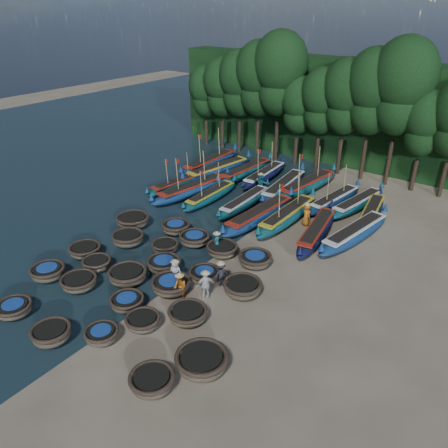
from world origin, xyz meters
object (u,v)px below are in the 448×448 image
Objects in this scene: coracle_22 at (195,238)px; long_boat_15 at (334,200)px; coracle_24 at (255,259)px; coracle_10 at (85,250)px; coracle_17 at (164,264)px; coracle_21 at (176,227)px; long_boat_8 at (355,233)px; fisherman_4 at (206,284)px; long_boat_10 at (218,170)px; long_boat_17 at (371,213)px; coracle_11 at (97,263)px; coracle_20 at (133,220)px; long_boat_4 at (245,202)px; long_boat_11 at (245,171)px; long_boat_13 at (284,186)px; coracle_18 at (205,274)px; long_boat_16 at (358,203)px; fisherman_0 at (175,270)px; coracle_3 at (102,334)px; coracle_16 at (165,246)px; long_boat_1 at (179,183)px; coracle_14 at (188,314)px; fisherman_3 at (221,273)px; coracle_7 at (127,301)px; long_boat_3 at (211,195)px; long_boat_9 at (210,163)px; coracle_5 at (48,272)px; long_boat_6 at (288,215)px; fisherman_5 at (261,183)px; coracle_12 at (128,275)px; coracle_1 at (14,308)px; coracle_2 at (51,333)px; coracle_13 at (171,285)px; fisherman_2 at (180,286)px; coracle_6 at (79,282)px; coracle_8 at (143,321)px; coracle_15 at (128,238)px; coracle_23 at (222,249)px; long_boat_14 at (307,185)px; long_boat_12 at (264,175)px; long_boat_2 at (192,189)px; coracle_9 at (202,361)px.

long_boat_15 is at bearing 66.52° from coracle_22.
coracle_10 is at bearing -149.53° from coracle_24.
coracle_17 is 0.96× the size of coracle_21.
long_boat_8 is 12.04m from fisherman_4.
long_boat_10 is 14.92m from long_boat_17.
coracle_20 is (-2.53, 5.34, 0.06)m from coracle_11.
long_boat_15 is (5.60, 4.65, 0.01)m from long_boat_4.
long_boat_13 is at bearing -10.58° from long_boat_11.
fisherman_4 reaches higher than coracle_18.
fisherman_0 reaches higher than long_boat_16.
coracle_22 reaches higher than coracle_3.
coracle_16 is 10.76m from long_boat_1.
coracle_16 is at bearing -109.65° from long_boat_16.
coracle_11 reaches higher than coracle_16.
coracle_14 is 18.46m from long_boat_16.
coracle_7 is at bearing -2.14° from fisherman_3.
long_boat_3 is at bearing 83.99° from coracle_10.
long_boat_9 is (-8.46, 12.44, 0.16)m from coracle_22.
coracle_5 is 7.77m from coracle_20.
long_boat_3 is at bearing -177.36° from long_boat_6.
coracle_14 is 1.20× the size of fisherman_3.
long_boat_1 is 7.20m from fisherman_5.
long_boat_11 is 9.46m from long_boat_15.
long_boat_9 reaches higher than coracle_12.
coracle_1 is 0.72× the size of coracle_12.
coracle_13 reaches higher than coracle_2.
fisherman_5 is at bearing 131.46° from fisherman_2.
long_boat_10 reaches higher than coracle_17.
long_boat_11 is 4.95m from long_boat_13.
coracle_13 is at bearing 10.87° from coracle_11.
fisherman_2 reaches higher than coracle_13.
long_boat_1 is (-8.95, 14.16, 0.11)m from coracle_7.
fisherman_2 is (3.32, -5.17, 0.43)m from coracle_22.
coracle_6 is 21.82m from long_boat_16.
long_boat_1 is at bearing 126.17° from coracle_8.
coracle_15 is 11.76m from long_boat_6.
coracle_23 is 9.39m from long_boat_8.
coracle_10 is 0.25× the size of long_boat_14.
fisherman_3 reaches higher than coracle_22.
long_boat_11 reaches higher than coracle_7.
coracle_7 is 8.36m from coracle_24.
coracle_3 is 7.45m from fisherman_3.
long_boat_4 is 0.95× the size of long_boat_12.
long_boat_16 reaches higher than coracle_15.
coracle_17 is (-4.31, 2.74, 0.03)m from coracle_14.
long_boat_2 is 4.44× the size of fisherman_4.
coracle_3 is 4.89m from fisherman_2.
coracle_16 is (-8.53, 6.60, -0.09)m from coracle_9.
coracle_23 is at bearing -58.48° from long_boat_11.
long_boat_1 is at bearing -132.61° from long_boat_12.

